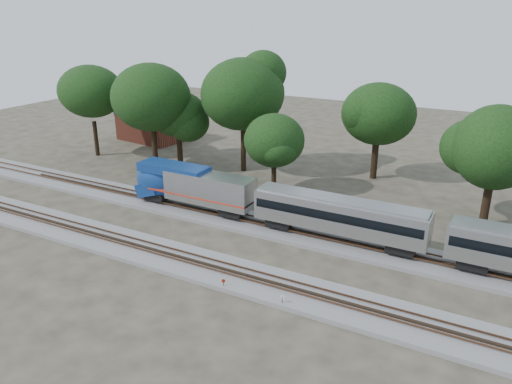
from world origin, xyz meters
TOP-DOWN VIEW (x-y plane):
  - ground at (0.00, 0.00)m, footprint 160.00×160.00m
  - track_far at (0.00, 6.00)m, footprint 160.00×5.00m
  - track_near at (0.00, -4.00)m, footprint 160.00×5.00m
  - switch_stand_red at (2.46, -6.16)m, footprint 0.30×0.16m
  - switch_stand_white at (7.60, -6.11)m, footprint 0.33×0.08m
  - switch_lever at (7.63, -5.69)m, footprint 0.54×0.38m
  - brick_building at (-33.34, 29.13)m, footprint 11.62×8.88m
  - tree_0 at (-34.70, 17.46)m, footprint 9.78×9.78m
  - tree_1 at (-23.32, 17.22)m, footprint 9.88×9.88m
  - tree_2 at (-20.91, 19.74)m, footprint 7.36×7.36m
  - tree_3 at (-11.47, 21.44)m, footprint 10.64×10.64m
  - tree_4 at (-4.07, 15.88)m, footprint 6.55×6.55m
  - tree_5 at (5.13, 26.77)m, footprint 8.65×8.65m
  - tree_6 at (19.35, 17.41)m, footprint 8.41×8.41m

SIDE VIEW (x-z plane):
  - ground at x=0.00m, z-range 0.00..0.00m
  - switch_lever at x=7.63m, z-range 0.00..0.30m
  - track_far at x=0.00m, z-range -0.16..0.57m
  - track_near at x=0.00m, z-range -0.16..0.57m
  - switch_stand_red at x=2.46m, z-range 0.14..1.13m
  - switch_stand_white at x=7.60m, z-range 0.14..1.18m
  - brick_building at x=-33.34m, z-range 0.02..5.18m
  - tree_4 at x=-4.07m, z-range 1.80..11.03m
  - tree_2 at x=-20.91m, z-range 2.03..12.41m
  - tree_6 at x=19.35m, z-range 2.33..14.18m
  - tree_5 at x=5.13m, z-range 2.40..14.59m
  - tree_0 at x=-34.70m, z-range 2.72..16.50m
  - tree_1 at x=-23.32m, z-range 2.74..16.67m
  - tree_3 at x=-11.47m, z-range 2.96..17.95m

